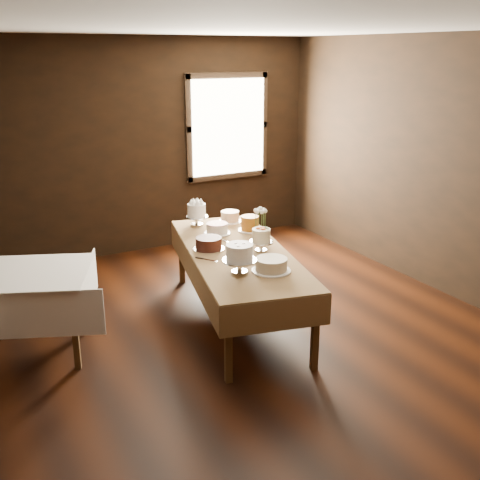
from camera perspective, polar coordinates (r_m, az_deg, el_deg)
name	(u,v)px	position (r m, az deg, el deg)	size (l,w,h in m)	color
floor	(250,341)	(5.50, 1.01, -10.02)	(5.00, 6.00, 0.01)	black
ceiling	(252,26)	(4.84, 1.20, 20.55)	(5.00, 6.00, 0.01)	beige
wall_back	(138,148)	(7.69, -10.12, 9.00)	(5.00, 0.02, 2.80)	black
wall_right	(455,170)	(6.57, 20.58, 6.53)	(0.02, 6.00, 2.80)	black
window	(228,127)	(8.11, -1.18, 11.17)	(1.10, 0.05, 1.30)	#FFEABF
display_table	(238,256)	(5.65, -0.24, -1.60)	(1.45, 2.54, 0.74)	#402811
side_table	(37,281)	(5.38, -19.58, -3.89)	(1.19, 1.19, 0.77)	#402811
cake_meringue	(197,215)	(6.44, -4.33, 2.48)	(0.26, 0.26, 0.26)	silver
cake_speckled	(230,217)	(6.57, -1.00, 2.32)	(0.27, 0.27, 0.13)	white
cake_lattice	(217,229)	(6.15, -2.29, 1.09)	(0.31, 0.31, 0.11)	white
cake_caramel	(250,224)	(6.23, 0.99, 1.61)	(0.28, 0.28, 0.16)	white
cake_chocolate	(209,244)	(5.66, -3.13, -0.38)	(0.33, 0.33, 0.12)	silver
cake_flowers	(261,241)	(5.59, 2.12, -0.11)	(0.23, 0.23, 0.24)	silver
cake_swirl	(240,260)	(5.04, -0.05, -1.98)	(0.34, 0.34, 0.28)	silver
cake_cream	(271,265)	(5.11, 3.14, -2.51)	(0.40, 0.40, 0.12)	white
cake_server_a	(248,260)	(5.37, 0.82, -2.03)	(0.24, 0.03, 0.01)	silver
cake_server_b	(280,259)	(5.41, 3.97, -1.90)	(0.24, 0.03, 0.01)	silver
cake_server_c	(227,242)	(5.89, -1.29, -0.16)	(0.24, 0.03, 0.01)	silver
cake_server_d	(260,241)	(5.92, 2.03, -0.07)	(0.24, 0.03, 0.01)	silver
cake_server_e	(211,260)	(5.38, -2.92, -2.03)	(0.24, 0.03, 0.01)	silver
flower_vase	(260,234)	(5.92, 2.01, 0.59)	(0.13, 0.13, 0.14)	#2D2823
flower_bouquet	(260,217)	(5.87, 2.03, 2.35)	(0.14, 0.14, 0.20)	white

